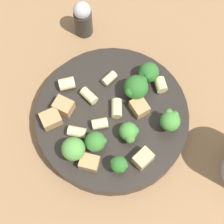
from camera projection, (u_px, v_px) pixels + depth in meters
ground_plane at (112, 122)px, 0.59m from camera, size 2.00×2.00×0.00m
pasta_bowl at (112, 118)px, 0.57m from camera, size 0.23×0.23×0.03m
broccoli_floret_0 at (134, 85)px, 0.55m from camera, size 0.04×0.04×0.04m
broccoli_floret_1 at (119, 165)px, 0.51m from camera, size 0.02×0.02×0.03m
broccoli_floret_2 at (73, 148)px, 0.51m from camera, size 0.03×0.03×0.04m
broccoli_floret_3 at (129, 132)px, 0.53m from camera, size 0.03×0.03×0.03m
broccoli_floret_4 at (148, 73)px, 0.56m from camera, size 0.03×0.03×0.04m
broccoli_floret_5 at (95, 142)px, 0.52m from camera, size 0.03×0.03×0.04m
broccoli_floret_6 at (170, 121)px, 0.53m from camera, size 0.03×0.03×0.04m
rigatoni_0 at (161, 85)px, 0.57m from camera, size 0.03×0.02×0.02m
rigatoni_1 at (77, 132)px, 0.54m from camera, size 0.03×0.03×0.02m
rigatoni_2 at (109, 78)px, 0.57m from camera, size 0.01×0.02×0.01m
rigatoni_3 at (67, 84)px, 0.57m from camera, size 0.03×0.03×0.02m
rigatoni_4 at (89, 96)px, 0.56m from camera, size 0.03×0.01×0.01m
rigatoni_5 at (119, 110)px, 0.55m from camera, size 0.03×0.03×0.02m
rigatoni_6 at (101, 125)px, 0.54m from camera, size 0.03×0.03×0.02m
chicken_chunk_0 at (143, 159)px, 0.52m from camera, size 0.02×0.03×0.02m
chicken_chunk_1 at (64, 106)px, 0.55m from camera, size 0.03×0.03×0.02m
chicken_chunk_2 at (140, 107)px, 0.55m from camera, size 0.03×0.03×0.02m
chicken_chunk_3 at (89, 162)px, 0.52m from camera, size 0.03×0.03×0.02m
chicken_chunk_4 at (51, 119)px, 0.54m from camera, size 0.03×0.03×0.02m
pepper_shaker at (83, 18)px, 0.62m from camera, size 0.03×0.03×0.07m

